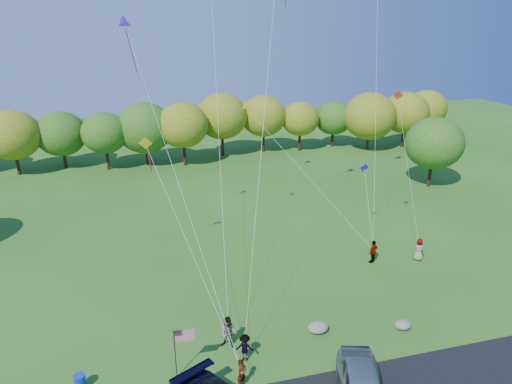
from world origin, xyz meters
TOP-DOWN VIEW (x-y plane):
  - ground at (0.00, 0.00)m, footprint 140.00×140.00m
  - treeline at (-0.57, 36.35)m, footprint 75.60×27.62m
  - flyer_a at (-1.85, -0.80)m, footprint 0.69×0.66m
  - flyer_b at (-1.89, 2.19)m, footprint 1.15×1.08m
  - flyer_c at (-1.27, 1.00)m, footprint 1.14×0.90m
  - flyer_d at (10.20, 8.63)m, footprint 1.11×0.88m
  - flyer_e at (13.65, 8.10)m, footprint 1.00×0.89m
  - trash_barrel at (-9.42, 1.03)m, footprint 0.55×0.55m
  - flag_assembly at (-4.53, 0.64)m, footprint 1.04×0.68m
  - boulder_near at (3.30, 2.16)m, footprint 1.22×0.95m
  - boulder_far at (8.17, 1.20)m, footprint 0.98×0.82m

SIDE VIEW (x-z plane):
  - ground at x=0.00m, z-range 0.00..0.00m
  - boulder_far at x=8.17m, z-range 0.00..0.51m
  - boulder_near at x=3.30m, z-range 0.00..0.61m
  - trash_barrel at x=-9.42m, z-range 0.00..0.82m
  - flyer_c at x=-1.27m, z-range 0.00..1.54m
  - flyer_a at x=-1.85m, z-range 0.00..1.58m
  - flyer_e at x=13.65m, z-range 0.00..1.73m
  - flyer_d at x=10.20m, z-range 0.00..1.76m
  - flyer_b at x=-1.89m, z-range 0.00..1.89m
  - flag_assembly at x=-4.53m, z-range 0.73..3.54m
  - treeline at x=-0.57m, z-range 0.44..8.91m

